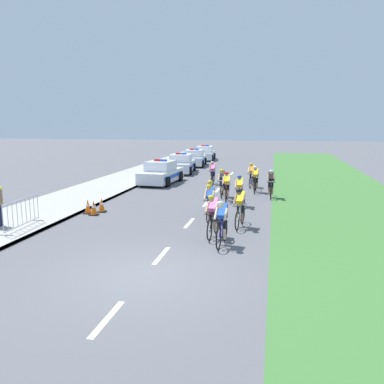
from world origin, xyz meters
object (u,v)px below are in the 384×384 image
object	(u,v)px
cyclist_third	(240,207)
cyclist_seventh	(227,186)
cyclist_twelfth	(213,172)
traffic_cone_far	(102,205)
police_car_second	(181,164)
traffic_cone_mid	(94,208)
cyclist_sixth	(239,190)
cyclist_tenth	(271,183)
police_car_third	(194,158)
police_car_nearest	(161,173)
cyclist_second	(213,215)
cyclist_eleventh	(252,175)
cyclist_eighth	(222,182)
cyclist_lead	(222,222)
cyclist_ninth	(255,179)
crowd_barrier_front	(22,214)
police_car_furthest	(205,154)
traffic_cone_near	(88,207)
cyclist_fifth	(211,196)
cyclist_fourth	(210,201)

from	to	relation	value
cyclist_third	cyclist_seventh	distance (m)	5.15
cyclist_twelfth	traffic_cone_far	bearing A→B (deg)	-112.01
police_car_second	traffic_cone_mid	xyz separation A→B (m)	(-0.34, -15.06, -0.37)
cyclist_sixth	cyclist_tenth	bearing A→B (deg)	59.83
police_car_second	police_car_third	bearing A→B (deg)	90.00
police_car_nearest	traffic_cone_mid	distance (m)	9.37
police_car_third	cyclist_second	bearing A→B (deg)	-77.03
police_car_nearest	cyclist_tenth	bearing A→B (deg)	-27.66
cyclist_third	traffic_cone_far	bearing A→B (deg)	167.91
cyclist_eleventh	cyclist_second	bearing A→B (deg)	-93.58
cyclist_sixth	cyclist_eighth	size ratio (longest dim) A/B	1.00
cyclist_lead	cyclist_tenth	world-z (taller)	same
cyclist_sixth	traffic_cone_mid	distance (m)	6.79
cyclist_seventh	cyclist_ninth	size ratio (longest dim) A/B	1.00
police_car_third	crowd_barrier_front	size ratio (longest dim) A/B	1.96
police_car_furthest	crowd_barrier_front	world-z (taller)	police_car_furthest
cyclist_ninth	cyclist_twelfth	xyz separation A→B (m)	(-2.84, 2.41, 0.00)
cyclist_eleventh	traffic_cone_near	bearing A→B (deg)	-127.04
police_car_second	police_car_nearest	bearing A→B (deg)	-90.03
cyclist_lead	cyclist_tenth	size ratio (longest dim) A/B	1.00
cyclist_second	police_car_nearest	distance (m)	12.69
cyclist_fifth	police_car_furthest	distance (m)	25.39
cyclist_third	police_car_furthest	distance (m)	27.60
cyclist_eleventh	cyclist_seventh	bearing A→B (deg)	-102.13
cyclist_eleventh	police_car_third	xyz separation A→B (m)	(-5.91, 11.39, -0.11)
crowd_barrier_front	cyclist_second	bearing A→B (deg)	5.49
police_car_nearest	police_car_furthest	xyz separation A→B (m)	(0.00, 16.87, 0.00)
traffic_cone_near	police_car_nearest	bearing A→B (deg)	85.54
police_car_second	police_car_third	xyz separation A→B (m)	(-0.00, 5.33, 0.00)
cyclist_second	cyclist_twelfth	xyz separation A→B (m)	(-1.83, 11.82, 0.00)
cyclist_ninth	cyclist_sixth	bearing A→B (deg)	-97.81
police_car_nearest	cyclist_fourth	bearing A→B (deg)	-62.94
cyclist_third	cyclist_eleventh	bearing A→B (deg)	90.67
police_car_second	crowd_barrier_front	bearing A→B (deg)	-95.72
police_car_nearest	police_car_furthest	world-z (taller)	same
cyclist_lead	traffic_cone_mid	size ratio (longest dim) A/B	2.69
cyclist_ninth	cyclist_tenth	size ratio (longest dim) A/B	1.00
cyclist_fifth	cyclist_sixth	xyz separation A→B (m)	(1.09, 1.91, 0.00)
cyclist_second	cyclist_third	size ratio (longest dim) A/B	1.00
cyclist_lead	cyclist_eighth	distance (m)	8.67
cyclist_fifth	cyclist_seventh	world-z (taller)	same
cyclist_tenth	crowd_barrier_front	distance (m)	12.32
police_car_furthest	cyclist_fifth	bearing A→B (deg)	-79.63
police_car_third	traffic_cone_mid	distance (m)	20.39
cyclist_sixth	police_car_nearest	distance (m)	8.40
cyclist_fourth	cyclist_twelfth	world-z (taller)	same
cyclist_second	police_car_furthest	distance (m)	28.91
police_car_second	police_car_furthest	world-z (taller)	same
police_car_nearest	police_car_furthest	size ratio (longest dim) A/B	1.00
cyclist_eighth	police_car_furthest	world-z (taller)	police_car_furthest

